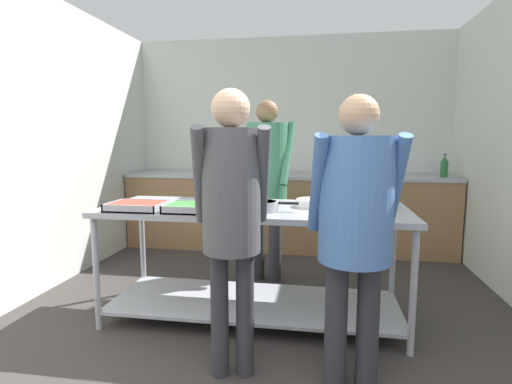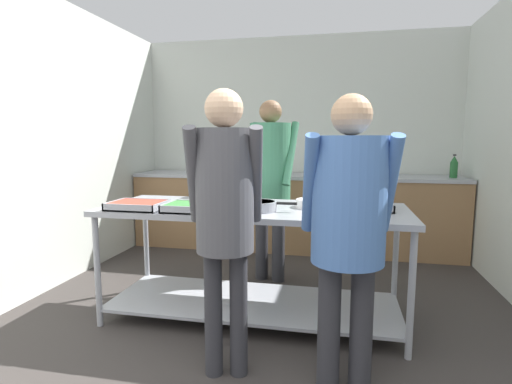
% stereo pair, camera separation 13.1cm
% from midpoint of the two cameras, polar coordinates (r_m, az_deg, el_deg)
% --- Properties ---
extents(wall_rear, '(4.10, 0.06, 2.65)m').
position_cam_midpoint_polar(wall_rear, '(5.27, 6.53, 7.14)').
color(wall_rear, silver).
rests_on(wall_rear, ground_plane).
extents(wall_left, '(0.06, 4.39, 2.65)m').
position_cam_midpoint_polar(wall_left, '(4.01, -27.32, 6.21)').
color(wall_left, silver).
rests_on(wall_left, ground_plane).
extents(back_counter, '(3.94, 0.65, 0.93)m').
position_cam_midpoint_polar(back_counter, '(4.98, 5.95, -2.80)').
color(back_counter, olive).
rests_on(back_counter, ground_plane).
extents(serving_counter, '(2.24, 0.84, 0.86)m').
position_cam_midpoint_polar(serving_counter, '(3.02, 0.85, -7.36)').
color(serving_counter, '#9EA0A8').
rests_on(serving_counter, ground_plane).
extents(serving_tray_greens, '(0.39, 0.30, 0.05)m').
position_cam_midpoint_polar(serving_tray_greens, '(2.99, -15.33, -1.86)').
color(serving_tray_greens, '#9EA0A8').
rests_on(serving_tray_greens, serving_counter).
extents(serving_tray_vegetables, '(0.41, 0.30, 0.05)m').
position_cam_midpoint_polar(serving_tray_vegetables, '(2.82, -7.44, -2.21)').
color(serving_tray_vegetables, '#9EA0A8').
rests_on(serving_tray_vegetables, serving_counter).
extents(sauce_pan, '(0.40, 0.26, 0.07)m').
position_cam_midpoint_polar(sauce_pan, '(2.80, 1.77, -1.94)').
color(sauce_pan, '#9EA0A8').
rests_on(sauce_pan, serving_counter).
extents(plate_stack, '(0.24, 0.24, 0.06)m').
position_cam_midpoint_polar(plate_stack, '(2.99, 9.18, -1.60)').
color(plate_stack, white).
rests_on(plate_stack, serving_counter).
extents(serving_tray_roast, '(0.42, 0.31, 0.05)m').
position_cam_midpoint_polar(serving_tray_roast, '(3.00, 16.14, -1.87)').
color(serving_tray_roast, '#9EA0A8').
rests_on(serving_tray_roast, serving_counter).
extents(guest_serving_left, '(0.51, 0.38, 1.59)m').
position_cam_midpoint_polar(guest_serving_left, '(2.15, 14.79, -3.19)').
color(guest_serving_left, '#2D2D33').
rests_on(guest_serving_left, ground_plane).
extents(guest_serving_right, '(0.47, 0.39, 1.63)m').
position_cam_midpoint_polar(guest_serving_right, '(2.21, -2.78, -1.48)').
color(guest_serving_right, '#2D2D33').
rests_on(guest_serving_right, ground_plane).
extents(cook_behind_counter, '(0.53, 0.41, 1.72)m').
position_cam_midpoint_polar(cook_behind_counter, '(3.77, 3.05, 2.94)').
color(cook_behind_counter, '#2D2D33').
rests_on(cook_behind_counter, ground_plane).
extents(water_bottle, '(0.08, 0.08, 0.26)m').
position_cam_midpoint_polar(water_bottle, '(5.00, 27.10, 3.18)').
color(water_bottle, '#23602D').
rests_on(water_bottle, back_counter).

